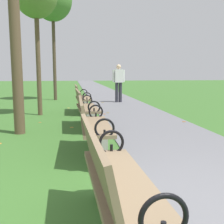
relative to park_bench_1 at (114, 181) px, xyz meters
The scene contains 8 objects.
paved_walkway 18.14m from the park_bench_1, 84.91° to the left, with size 2.22×44.00×0.02m, color slate.
park_bench_1 is the anchor object (origin of this frame).
park_bench_2 2.26m from the park_bench_1, 90.00° to the left, with size 0.49×1.61×0.90m.
park_bench_3 4.45m from the park_bench_1, 90.00° to the left, with size 0.53×1.62×0.90m.
park_bench_4 6.93m from the park_bench_1, 90.00° to the left, with size 0.50×1.61×0.90m.
tree_3 12.06m from the park_bench_1, 95.52° to the left, with size 1.76×1.76×5.54m.
pedestrian_walking 9.92m from the park_bench_1, 80.16° to the left, with size 0.53×0.23×1.62m.
scattered_leaves 4.03m from the park_bench_1, 83.63° to the left, with size 4.39×11.67×0.02m.
Camera 1 is at (-0.81, -2.06, 1.32)m, focal length 44.16 mm.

